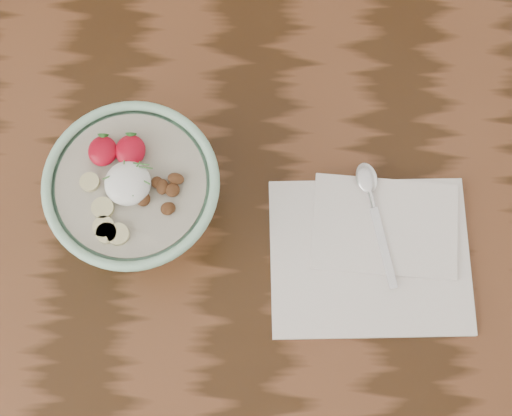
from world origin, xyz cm
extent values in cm
cube|color=#321C0C|center=(0.00, 0.00, 73.00)|extent=(160.00, 90.00, 4.00)
cylinder|color=#4C2D19|center=(72.00, 37.00, 35.50)|extent=(7.00, 7.00, 71.00)
cylinder|color=#9CD2B0|center=(6.88, 0.18, 75.67)|extent=(9.32, 9.32, 1.33)
torus|color=#9CD2B0|center=(6.88, 0.18, 86.54)|extent=(21.20, 21.20, 1.22)
cylinder|color=#BFB79E|center=(6.88, 0.18, 85.88)|extent=(17.98, 17.98, 1.11)
ellipsoid|color=white|center=(6.74, -0.10, 87.49)|extent=(5.50, 5.50, 3.02)
ellipsoid|color=#A9071B|center=(6.77, 4.01, 87.43)|extent=(3.62, 3.98, 1.99)
cone|color=#286623|center=(6.77, 5.64, 87.73)|extent=(1.40, 1.03, 1.52)
ellipsoid|color=#A9071B|center=(3.47, 3.91, 87.39)|extent=(3.48, 3.82, 1.91)
cone|color=#286623|center=(3.47, 5.48, 87.69)|extent=(1.40, 1.03, 1.52)
cylinder|color=#CBC186|center=(4.55, -5.97, 86.83)|extent=(2.42, 2.42, 0.70)
cylinder|color=#CBC186|center=(2.10, 0.20, 86.83)|extent=(2.32, 2.32, 0.70)
cylinder|color=#CBC186|center=(4.17, -5.25, 86.83)|extent=(2.58, 2.58, 0.70)
cylinder|color=#CBC186|center=(3.87, -2.95, 86.83)|extent=(2.61, 2.61, 0.70)
cylinder|color=#CBC186|center=(5.87, -6.07, 86.83)|extent=(2.60, 2.60, 0.70)
ellipsoid|color=brown|center=(11.78, -2.83, 86.92)|extent=(1.68, 1.76, 0.84)
ellipsoid|color=brown|center=(11.93, -0.70, 87.05)|extent=(2.28, 2.28, 1.06)
ellipsoid|color=brown|center=(10.74, -0.34, 87.11)|extent=(1.54, 2.03, 1.10)
ellipsoid|color=brown|center=(8.51, -1.83, 87.11)|extent=(2.60, 2.63, 1.05)
ellipsoid|color=brown|center=(12.29, 0.68, 87.13)|extent=(2.24, 1.78, 1.22)
ellipsoid|color=brown|center=(10.04, 0.26, 86.92)|extent=(1.73, 1.77, 1.07)
ellipsoid|color=brown|center=(11.47, -2.98, 87.01)|extent=(2.21, 2.18, 0.93)
cylinder|color=#3F7933|center=(7.20, 0.07, 88.43)|extent=(1.27, 0.60, 0.22)
cylinder|color=#3F7933|center=(7.62, -1.45, 88.43)|extent=(1.25, 0.81, 0.23)
cylinder|color=#3F7933|center=(7.79, 1.61, 88.43)|extent=(0.94, 1.46, 0.23)
cylinder|color=#3F7933|center=(5.33, 0.51, 88.43)|extent=(1.24, 1.74, 0.25)
cylinder|color=#3F7933|center=(6.36, 1.71, 88.43)|extent=(0.31, 1.41, 0.23)
cylinder|color=#3F7933|center=(4.83, 0.45, 88.43)|extent=(1.82, 0.94, 0.25)
cylinder|color=#3F7933|center=(7.57, -0.38, 88.43)|extent=(1.77, 0.67, 0.24)
cylinder|color=#3F7933|center=(6.87, -1.57, 88.43)|extent=(1.71, 0.85, 0.24)
cylinder|color=#3F7933|center=(6.38, -0.16, 88.43)|extent=(0.99, 1.87, 0.25)
cylinder|color=#3F7933|center=(7.78, -0.02, 88.43)|extent=(0.86, 1.65, 0.24)
cylinder|color=#3F7933|center=(8.89, 1.55, 88.43)|extent=(1.64, 0.39, 0.24)
cylinder|color=#3F7933|center=(8.33, 1.99, 88.43)|extent=(1.91, 0.43, 0.25)
cylinder|color=#3F7933|center=(7.78, -1.26, 88.43)|extent=(1.17, 0.63, 0.22)
cylinder|color=#3F7933|center=(8.96, -0.19, 88.43)|extent=(1.15, 0.70, 0.22)
cube|color=white|center=(36.69, -5.89, 75.50)|extent=(26.57, 21.75, 1.00)
cube|color=white|center=(38.68, -1.91, 76.30)|extent=(19.82, 14.29, 0.60)
cube|color=silver|center=(38.34, -4.89, 76.76)|extent=(3.27, 10.87, 0.33)
cylinder|color=silver|center=(36.92, 1.83, 76.93)|extent=(1.24, 2.92, 0.66)
ellipsoid|color=silver|center=(36.36, 4.50, 77.05)|extent=(3.73, 4.85, 0.90)
camera|label=1|loc=(22.12, -25.48, 166.77)|focal=50.00mm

